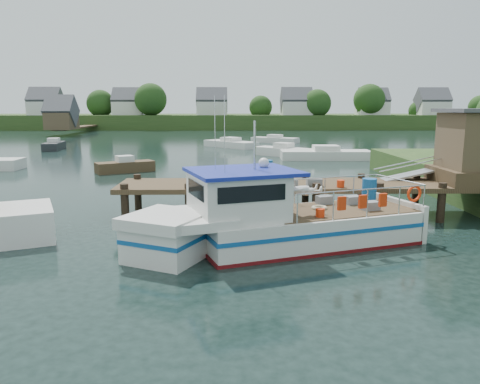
{
  "coord_description": "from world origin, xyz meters",
  "views": [
    {
      "loc": [
        -1.38,
        -19.28,
        4.55
      ],
      "look_at": [
        -1.0,
        -1.5,
        1.3
      ],
      "focal_mm": 35.0,
      "sensor_mm": 36.0,
      "label": 1
    }
  ],
  "objects_px": {
    "lobster_boat": "(274,221)",
    "moored_d": "(231,144)",
    "moored_rowboat": "(125,166)",
    "dock": "(419,163)",
    "moored_b": "(284,151)",
    "moored_far": "(275,140)",
    "moored_c": "(326,154)",
    "moored_e": "(54,145)"
  },
  "relations": [
    {
      "from": "dock",
      "to": "lobster_boat",
      "type": "relative_size",
      "value": 1.66
    },
    {
      "from": "moored_b",
      "to": "moored_far",
      "type": "bearing_deg",
      "value": 91.6
    },
    {
      "from": "moored_rowboat",
      "to": "moored_far",
      "type": "bearing_deg",
      "value": 65.12
    },
    {
      "from": "moored_e",
      "to": "dock",
      "type": "bearing_deg",
      "value": -66.66
    },
    {
      "from": "dock",
      "to": "moored_e",
      "type": "height_order",
      "value": "dock"
    },
    {
      "from": "moored_rowboat",
      "to": "moored_c",
      "type": "bearing_deg",
      "value": 26.96
    },
    {
      "from": "lobster_boat",
      "to": "moored_b",
      "type": "distance_m",
      "value": 29.09
    },
    {
      "from": "lobster_boat",
      "to": "moored_c",
      "type": "xyz_separation_m",
      "value": [
        6.95,
        25.87,
        -0.43
      ]
    },
    {
      "from": "moored_far",
      "to": "moored_d",
      "type": "relative_size",
      "value": 0.96
    },
    {
      "from": "moored_rowboat",
      "to": "moored_d",
      "type": "xyz_separation_m",
      "value": [
        7.49,
        20.17,
        -0.01
      ]
    },
    {
      "from": "moored_far",
      "to": "moored_b",
      "type": "height_order",
      "value": "moored_b"
    },
    {
      "from": "moored_d",
      "to": "moored_far",
      "type": "bearing_deg",
      "value": 38.12
    },
    {
      "from": "moored_c",
      "to": "moored_d",
      "type": "height_order",
      "value": "moored_c"
    },
    {
      "from": "moored_c",
      "to": "moored_e",
      "type": "height_order",
      "value": "moored_e"
    },
    {
      "from": "dock",
      "to": "moored_c",
      "type": "relative_size",
      "value": 2.11
    },
    {
      "from": "moored_rowboat",
      "to": "moored_d",
      "type": "bearing_deg",
      "value": 70.48
    },
    {
      "from": "moored_far",
      "to": "moored_d",
      "type": "bearing_deg",
      "value": -113.81
    },
    {
      "from": "moored_rowboat",
      "to": "moored_far",
      "type": "relative_size",
      "value": 0.67
    },
    {
      "from": "moored_c",
      "to": "moored_d",
      "type": "bearing_deg",
      "value": 135.33
    },
    {
      "from": "dock",
      "to": "lobster_boat",
      "type": "xyz_separation_m",
      "value": [
        -6.47,
        -4.53,
        -1.35
      ]
    },
    {
      "from": "lobster_boat",
      "to": "moored_d",
      "type": "bearing_deg",
      "value": 73.0
    },
    {
      "from": "moored_b",
      "to": "moored_d",
      "type": "height_order",
      "value": "moored_b"
    },
    {
      "from": "moored_far",
      "to": "dock",
      "type": "bearing_deg",
      "value": -72.54
    },
    {
      "from": "lobster_boat",
      "to": "moored_c",
      "type": "relative_size",
      "value": 1.27
    },
    {
      "from": "dock",
      "to": "moored_rowboat",
      "type": "bearing_deg",
      "value": 138.35
    },
    {
      "from": "lobster_boat",
      "to": "moored_c",
      "type": "height_order",
      "value": "lobster_boat"
    },
    {
      "from": "moored_b",
      "to": "moored_c",
      "type": "relative_size",
      "value": 0.7
    },
    {
      "from": "lobster_boat",
      "to": "moored_rowboat",
      "type": "relative_size",
      "value": 2.4
    },
    {
      "from": "lobster_boat",
      "to": "moored_rowboat",
      "type": "distance_m",
      "value": 20.18
    },
    {
      "from": "moored_b",
      "to": "moored_d",
      "type": "bearing_deg",
      "value": 121.84
    },
    {
      "from": "moored_b",
      "to": "moored_c",
      "type": "height_order",
      "value": "moored_b"
    },
    {
      "from": "moored_rowboat",
      "to": "moored_c",
      "type": "relative_size",
      "value": 0.53
    },
    {
      "from": "moored_b",
      "to": "moored_rowboat",
      "type": "bearing_deg",
      "value": -134.95
    },
    {
      "from": "moored_rowboat",
      "to": "moored_b",
      "type": "relative_size",
      "value": 0.75
    },
    {
      "from": "moored_b",
      "to": "moored_e",
      "type": "bearing_deg",
      "value": 168.11
    },
    {
      "from": "moored_c",
      "to": "moored_e",
      "type": "distance_m",
      "value": 28.98
    },
    {
      "from": "dock",
      "to": "moored_rowboat",
      "type": "relative_size",
      "value": 3.99
    },
    {
      "from": "moored_d",
      "to": "moored_rowboat",
      "type": "bearing_deg",
      "value": -123.93
    },
    {
      "from": "moored_far",
      "to": "moored_rowboat",
      "type": "bearing_deg",
      "value": -101.21
    },
    {
      "from": "moored_rowboat",
      "to": "moored_b",
      "type": "height_order",
      "value": "moored_b"
    },
    {
      "from": "moored_b",
      "to": "dock",
      "type": "bearing_deg",
      "value": -78.98
    },
    {
      "from": "lobster_boat",
      "to": "moored_rowboat",
      "type": "bearing_deg",
      "value": 96.95
    }
  ]
}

